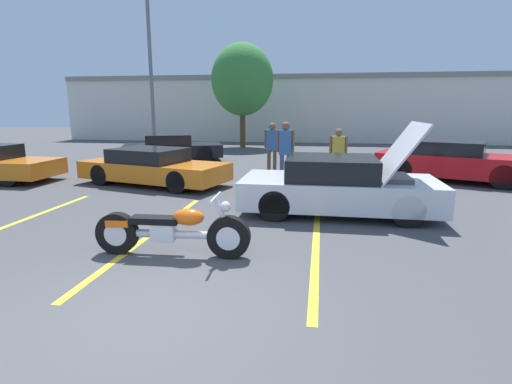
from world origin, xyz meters
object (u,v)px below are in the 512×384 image
object	(u,v)px
parked_car_right_row	(452,161)
spectator_near_motorcycle	(272,144)
show_car_hood_open	(339,186)
spectator_midground	(285,147)
spectator_by_show_car	(338,152)
parked_car_mid_right_row	(153,167)
light_pole	(152,64)
motorcycle	(172,231)
tree_background	(242,80)
parked_car_mid_left_row	(172,148)

from	to	relation	value
parked_car_right_row	spectator_near_motorcycle	size ratio (longest dim) A/B	2.74
show_car_hood_open	parked_car_right_row	size ratio (longest dim) A/B	0.86
spectator_midground	spectator_by_show_car	bearing A→B (deg)	8.13
parked_car_right_row	parked_car_mid_right_row	distance (m)	9.27
light_pole	parked_car_right_row	size ratio (longest dim) A/B	1.64
motorcycle	spectator_by_show_car	bearing A→B (deg)	63.73
parked_car_right_row	spectator_midground	distance (m)	5.39
parked_car_mid_right_row	spectator_by_show_car	size ratio (longest dim) A/B	2.84
motorcycle	spectator_by_show_car	world-z (taller)	spectator_by_show_car
tree_background	light_pole	bearing A→B (deg)	-137.30
motorcycle	parked_car_right_row	xyz separation A→B (m)	(6.32, 7.70, 0.21)
parked_car_mid_right_row	spectator_by_show_car	xyz separation A→B (m)	(5.42, 0.81, 0.47)
motorcycle	spectator_by_show_car	xyz separation A→B (m)	(2.73, 6.33, 0.59)
tree_background	motorcycle	distance (m)	17.87
parked_car_mid_left_row	spectator_midground	size ratio (longest dim) A/B	2.44
spectator_by_show_car	motorcycle	bearing A→B (deg)	-113.33
spectator_near_motorcycle	tree_background	bearing A→B (deg)	106.71
tree_background	motorcycle	world-z (taller)	tree_background
show_car_hood_open	parked_car_mid_left_row	xyz separation A→B (m)	(-6.76, 7.82, -0.04)
tree_background	spectator_midground	world-z (taller)	tree_background
motorcycle	show_car_hood_open	xyz separation A→B (m)	(2.64, 3.05, 0.20)
spectator_midground	parked_car_mid_left_row	bearing A→B (deg)	138.22
spectator_near_motorcycle	spectator_by_show_car	distance (m)	2.56
show_car_hood_open	light_pole	bearing A→B (deg)	129.43
show_car_hood_open	parked_car_mid_right_row	xyz separation A→B (m)	(-5.33, 2.48, -0.07)
show_car_hood_open	parked_car_right_row	distance (m)	5.93
parked_car_mid_left_row	spectator_midground	xyz separation A→B (m)	(5.32, -4.75, 0.56)
tree_background	show_car_hood_open	bearing A→B (deg)	-71.02
parked_car_right_row	light_pole	bearing A→B (deg)	176.44
parked_car_right_row	spectator_midground	xyz separation A→B (m)	(-5.12, -1.58, 0.52)
parked_car_mid_right_row	spectator_by_show_car	bearing A→B (deg)	24.04
parked_car_right_row	spectator_by_show_car	bearing A→B (deg)	-136.47
light_pole	parked_car_right_row	bearing A→B (deg)	-26.27
parked_car_mid_right_row	spectator_by_show_car	world-z (taller)	spectator_by_show_car
light_pole	spectator_near_motorcycle	distance (m)	9.65
tree_background	parked_car_right_row	world-z (taller)	tree_background
motorcycle	parked_car_mid_left_row	world-z (taller)	parked_car_mid_left_row
parked_car_right_row	spectator_near_motorcycle	distance (m)	5.74
motorcycle	parked_car_mid_right_row	bearing A→B (deg)	113.03
light_pole	motorcycle	world-z (taller)	light_pole
motorcycle	spectator_midground	bearing A→B (deg)	75.97
parked_car_mid_left_row	parked_car_mid_right_row	bearing A→B (deg)	-95.40
motorcycle	tree_background	bearing A→B (deg)	94.57
tree_background	spectator_near_motorcycle	world-z (taller)	tree_background
parked_car_mid_left_row	motorcycle	bearing A→B (deg)	-89.61
show_car_hood_open	parked_car_mid_right_row	world-z (taller)	show_car_hood_open
spectator_near_motorcycle	spectator_midground	size ratio (longest dim) A/B	0.95
spectator_near_motorcycle	spectator_midground	world-z (taller)	spectator_midground
motorcycle	spectator_by_show_car	size ratio (longest dim) A/B	1.46
parked_car_right_row	spectator_near_motorcycle	bearing A→B (deg)	-157.88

